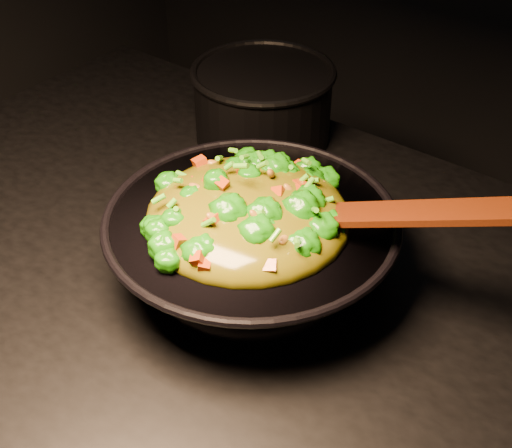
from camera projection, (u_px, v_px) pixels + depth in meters
The scene contains 5 objects.
stovetop at pixel (204, 439), 1.31m from camera, with size 1.20×0.90×0.90m, color black.
wok at pixel (251, 250), 0.95m from camera, with size 0.38×0.38×0.11m, color black, non-canonical shape.
stir_fry at pixel (248, 191), 0.89m from camera, with size 0.27×0.27×0.09m, color #1D7A08, non-canonical shape.
spatula at pixel (390, 214), 0.84m from camera, with size 0.32×0.05×0.01m, color #3A1804.
back_pot at pixel (263, 104), 1.24m from camera, with size 0.24×0.24×0.14m, color black.
Camera 1 is at (0.56, -0.57, 1.57)m, focal length 50.00 mm.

